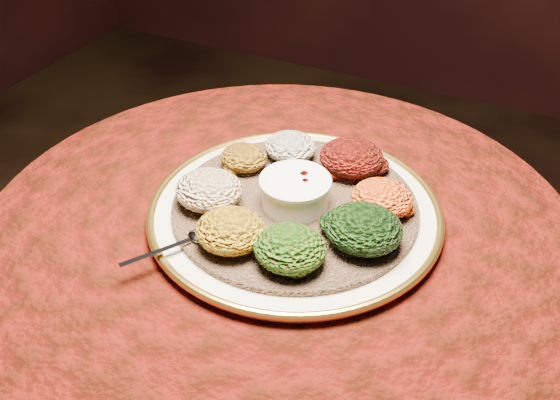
% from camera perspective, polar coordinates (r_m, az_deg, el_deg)
% --- Properties ---
extents(table, '(0.96, 0.96, 0.73)m').
position_cam_1_polar(table, '(1.12, -0.10, -9.04)').
color(table, black).
rests_on(table, ground).
extents(platter, '(0.58, 0.58, 0.02)m').
position_cam_1_polar(platter, '(1.00, 1.37, -1.06)').
color(platter, white).
rests_on(platter, table).
extents(injera, '(0.51, 0.51, 0.01)m').
position_cam_1_polar(injera, '(0.99, 1.37, -0.57)').
color(injera, '#885E44').
rests_on(injera, platter).
extents(stew_bowl, '(0.11, 0.11, 0.05)m').
position_cam_1_polar(stew_bowl, '(0.97, 1.40, 0.93)').
color(stew_bowl, white).
rests_on(stew_bowl, injera).
extents(spoon, '(0.09, 0.12, 0.01)m').
position_cam_1_polar(spoon, '(0.92, -7.94, -3.51)').
color(spoon, silver).
rests_on(spoon, injera).
extents(portion_ayib, '(0.09, 0.09, 0.04)m').
position_cam_1_polar(portion_ayib, '(1.09, 0.96, 4.90)').
color(portion_ayib, beige).
rests_on(portion_ayib, injera).
extents(portion_kitfo, '(0.11, 0.10, 0.05)m').
position_cam_1_polar(portion_kitfo, '(1.06, 6.55, 3.90)').
color(portion_kitfo, black).
rests_on(portion_kitfo, injera).
extents(portion_tikil, '(0.10, 0.09, 0.05)m').
position_cam_1_polar(portion_tikil, '(0.97, 9.33, 0.17)').
color(portion_tikil, '#A25C0D').
rests_on(portion_tikil, injera).
extents(portion_gomen, '(0.11, 0.11, 0.05)m').
position_cam_1_polar(portion_gomen, '(0.90, 7.64, -2.59)').
color(portion_gomen, black).
rests_on(portion_gomen, injera).
extents(portion_mixveg, '(0.10, 0.10, 0.05)m').
position_cam_1_polar(portion_mixveg, '(0.87, 0.93, -4.43)').
color(portion_mixveg, '#AF3A0B').
rests_on(portion_mixveg, injera).
extents(portion_kik, '(0.10, 0.10, 0.05)m').
position_cam_1_polar(portion_kik, '(0.90, -4.53, -2.80)').
color(portion_kik, '#B98A10').
rests_on(portion_kik, injera).
extents(portion_timatim, '(0.11, 0.10, 0.05)m').
position_cam_1_polar(portion_timatim, '(0.98, -6.52, 0.93)').
color(portion_timatim, maroon).
rests_on(portion_timatim, injera).
extents(portion_shiro, '(0.08, 0.08, 0.04)m').
position_cam_1_polar(portion_shiro, '(1.06, -3.33, 3.92)').
color(portion_shiro, '#83580F').
rests_on(portion_shiro, injera).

